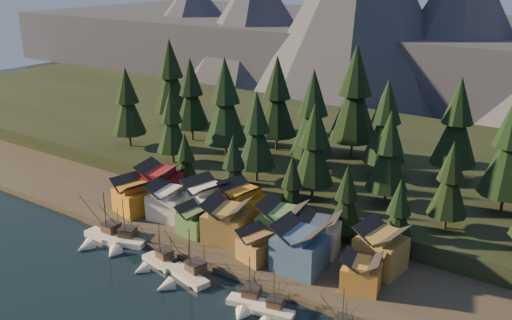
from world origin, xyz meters
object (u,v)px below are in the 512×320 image
Objects in this scene: boat_0 at (100,232)px; house_front_1 at (169,200)px; boat_5 at (271,308)px; house_back_1 at (206,199)px; boat_4 at (247,297)px; boat_3 at (183,271)px; boat_1 at (121,237)px; house_front_0 at (134,195)px; house_back_0 at (160,182)px; boat_2 at (155,257)px.

house_front_1 is at bearing 69.66° from boat_0.
boat_0 is at bearing 164.86° from boat_5.
house_back_1 is (7.85, 4.79, 0.58)m from house_front_1.
boat_4 is 1.10× the size of house_front_1.
house_front_1 is (-20.87, 18.32, 3.91)m from boat_3.
boat_5 is at bearing -1.92° from boat_0.
boat_1 reaches higher than house_front_1.
boat_4 is 37.46m from house_back_1.
boat_4 is at bearing 166.35° from boat_5.
boat_0 is 1.05× the size of boat_3.
house_back_1 is (14.15, 21.03, 4.36)m from boat_0.
house_front_0 is 1.03× the size of house_front_1.
boat_1 is 1.19× the size of house_front_0.
boat_1 is at bearing 160.12° from boat_4.
house_back_0 is (-29.38, 24.19, 4.73)m from boat_3.
house_back_0 reaches higher than house_back_1.
boat_2 is at bearing -28.41° from boat_1.
house_back_0 reaches higher than boat_5.
boat_4 reaches higher than boat_5.
boat_2 reaches higher than boat_5.
house_back_1 is (-34.44, 23.39, 4.79)m from boat_5.
boat_2 is 1.03× the size of house_front_0.
house_back_0 is at bearing 134.81° from house_front_1.
boat_1 is 1.05× the size of house_back_0.
boat_3 is (27.17, -2.08, -0.13)m from boat_0.
house_back_1 is at bearing 56.93° from boat_0.
boat_1 is 1.22× the size of house_front_1.
boat_5 is 0.87× the size of house_back_0.
house_back_0 is (-8.08, 21.04, 4.63)m from boat_1.
boat_3 is (21.30, -3.15, -0.10)m from boat_1.
boat_3 reaches higher than house_front_1.
boat_4 is 1.08× the size of boat_5.
house_front_0 is 9.96m from house_front_1.
house_front_0 is (-46.52, 16.15, 3.87)m from boat_4.
house_back_1 is (16.36, -1.08, -0.24)m from house_back_0.
house_front_0 is at bearing 106.61° from boat_1.
boat_5 is (5.44, -0.12, -0.22)m from boat_4.
house_back_1 is at bearing 20.75° from house_front_1.
boat_0 is at bearing -170.84° from boat_3.
boat_3 is 1.19× the size of house_front_0.
boat_2 is 9.09m from boat_3.
house_back_1 is at bearing 48.30° from boat_1.
boat_2 is 0.99× the size of house_back_1.
house_front_1 is at bearing 138.56° from boat_4.
boat_0 is 18.19m from boat_2.
boat_5 is (42.72, -3.43, -0.40)m from boat_1.
boat_2 is at bearing 162.19° from boat_4.
boat_3 reaches higher than boat_4.
house_front_1 is at bearing 69.21° from boat_1.
boat_2 is at bearing -173.77° from boat_3.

